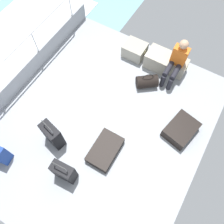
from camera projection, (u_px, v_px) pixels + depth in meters
ground_plane at (101, 124)px, 5.11m from camera, size 4.40×5.20×0.06m
gunwale_port at (23, 77)px, 5.38m from camera, size 0.06×5.20×0.45m
railing_port at (13, 62)px, 4.88m from camera, size 0.04×4.20×1.02m
cargo_crate_0 at (135, 50)px, 5.80m from camera, size 0.57×0.47×0.35m
cargo_crate_1 at (158, 60)px, 5.62m from camera, size 0.62×0.48×0.42m
cargo_crate_2 at (176, 66)px, 5.56m from camera, size 0.54×0.40×0.37m
passenger_seated at (177, 61)px, 5.16m from camera, size 0.34×0.66×1.07m
suitcase_1 at (64, 172)px, 4.33m from camera, size 0.44×0.25×0.79m
suitcase_2 at (181, 130)px, 4.89m from camera, size 0.68×0.80×0.25m
suitcase_3 at (53, 135)px, 4.62m from camera, size 0.47×0.32×0.84m
suitcase_4 at (105, 150)px, 4.72m from camera, size 0.51×0.79×0.21m
duffel_bag at (147, 82)px, 5.40m from camera, size 0.57×0.54×0.44m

